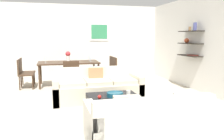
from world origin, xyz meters
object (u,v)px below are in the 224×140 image
apple_on_coffee_table (100,97)px  wine_glass_right_far (90,57)px  loveseat_white (145,124)px  coffee_table (114,106)px  dining_table (69,64)px  wine_glass_left_near (46,59)px  dining_chair_left_near (23,72)px  wine_glass_right_near (91,59)px  centerpiece_vase (68,55)px  dining_chair_right_far (108,67)px  dining_chair_left_far (25,70)px  dining_chair_foot (71,74)px  dining_chair_right_near (111,69)px  candle_jar (128,93)px  sofa_beige (97,88)px  decorative_bowl (115,94)px

apple_on_coffee_table → wine_glass_right_far: 3.40m
loveseat_white → coffee_table: loveseat_white is taller
dining_table → wine_glass_left_near: size_ratio=10.39×
apple_on_coffee_table → dining_chair_left_near: size_ratio=0.08×
wine_glass_right_near → centerpiece_vase: bearing=167.1°
dining_chair_right_far → dining_table: bearing=-171.0°
loveseat_white → dining_chair_right_far: (0.58, 4.67, 0.21)m
dining_chair_right_far → wine_glass_left_near: wine_glass_left_near is taller
apple_on_coffee_table → coffee_table: bearing=14.4°
dining_chair_left_far → centerpiece_vase: size_ratio=2.63×
coffee_table → dining_chair_left_far: 3.94m
wine_glass_left_near → centerpiece_vase: bearing=13.3°
dining_chair_left_far → dining_chair_foot: (1.35, -1.10, 0.00)m
centerpiece_vase → dining_chair_right_near: bearing=-10.8°
coffee_table → dining_chair_foot: bearing=106.1°
candle_jar → dining_chair_right_far: 3.33m
sofa_beige → dining_table: sofa_beige is taller
decorative_bowl → dining_chair_left_far: (-2.02, 3.37, 0.08)m
dining_chair_right_near → wine_glass_left_near: wine_glass_left_near is taller
loveseat_white → centerpiece_vase: 4.62m
wine_glass_right_near → sofa_beige: bearing=-94.8°
sofa_beige → dining_table: 2.06m
loveseat_white → dining_chair_right_far: 4.71m
loveseat_white → dining_chair_left_far: (-2.12, 4.67, 0.21)m
coffee_table → wine_glass_right_near: 3.11m
sofa_beige → apple_on_coffee_table: 1.31m
dining_chair_right_far → apple_on_coffee_table: bearing=-106.3°
loveseat_white → apple_on_coffee_table: 1.30m
dining_table → apple_on_coffee_table: bearing=-83.9°
dining_chair_left_near → dining_chair_foot: 1.51m
dining_chair_right_near → dining_chair_left_far: 2.74m
coffee_table → loveseat_white: bearing=-85.2°
loveseat_white → dining_chair_left_far: dining_chair_left_far is taller
coffee_table → wine_glass_left_near: 3.40m
dining_chair_right_near → centerpiece_vase: (-1.36, 0.26, 0.45)m
dining_table → dining_chair_foot: (0.00, -0.88, -0.18)m
wine_glass_right_far → dining_table: bearing=-170.4°
dining_table → dining_chair_right_far: 1.38m
dining_chair_right_near → wine_glass_right_far: 0.82m
loveseat_white → sofa_beige: bearing=95.2°
dining_chair_right_far → loveseat_white: bearing=-97.1°
loveseat_white → wine_glass_left_near: size_ratio=9.22×
coffee_table → candle_jar: (0.31, 0.07, 0.23)m
apple_on_coffee_table → wine_glass_right_far: (0.35, 3.36, 0.45)m
sofa_beige → dining_chair_left_far: size_ratio=2.42×
wine_glass_right_far → dining_chair_right_far: bearing=8.4°
wine_glass_left_near → dining_chair_left_near: bearing=-171.6°
coffee_table → candle_jar: bearing=11.9°
wine_glass_left_near → dining_chair_right_near: bearing=-2.7°
wine_glass_right_far → dining_chair_left_far: bearing=177.3°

